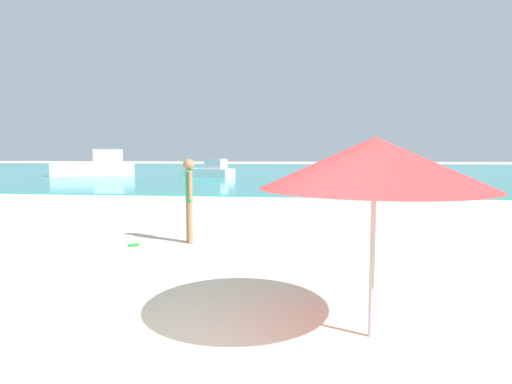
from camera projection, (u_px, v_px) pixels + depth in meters
water at (302, 170)px, 46.89m from camera, size 160.00×60.00×0.06m
person_standing at (189, 195)px, 8.37m from camera, size 0.22×0.36×1.69m
frisbee at (134, 245)px, 8.15m from camera, size 0.23×0.23×0.03m
boat_near at (210, 171)px, 31.60m from camera, size 4.27×2.81×1.39m
boat_far at (97, 167)px, 33.81m from camera, size 6.53×4.41×2.13m
beach_umbrella at (375, 163)px, 3.94m from camera, size 2.19×2.19×1.95m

